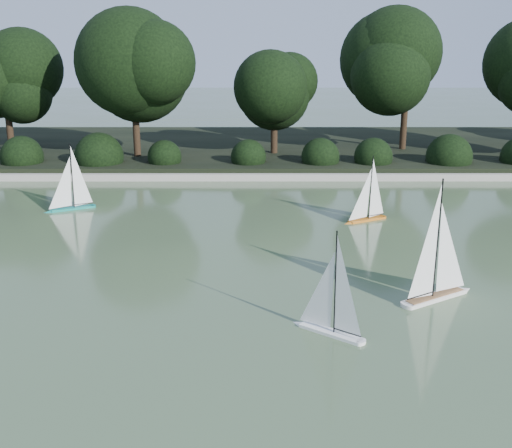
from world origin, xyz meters
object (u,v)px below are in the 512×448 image
object	(u,v)px
sailboat_white_a	(326,316)
sailboat_white_b	(441,279)
sailboat_teal	(68,199)
sailboat_orange	(364,210)

from	to	relation	value
sailboat_white_a	sailboat_white_b	world-z (taller)	sailboat_white_b
sailboat_white_b	sailboat_white_a	bearing A→B (deg)	-147.46
sailboat_white_b	sailboat_teal	xyz separation A→B (m)	(-6.81, 4.90, -0.05)
sailboat_orange	sailboat_white_b	bearing A→B (deg)	-83.45
sailboat_white_b	sailboat_teal	size ratio (longest dim) A/B	1.23
sailboat_white_a	sailboat_orange	distance (m)	5.33
sailboat_teal	sailboat_white_b	bearing A→B (deg)	-35.74
sailboat_orange	sailboat_teal	bearing A→B (deg)	172.08
sailboat_teal	sailboat_orange	bearing A→B (deg)	-7.92
sailboat_white_b	sailboat_orange	world-z (taller)	sailboat_white_b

